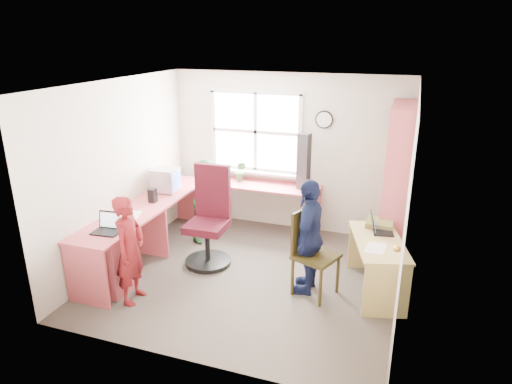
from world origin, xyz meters
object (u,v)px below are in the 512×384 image
wooden_chair (311,249)px  person_red (130,250)px  swivel_chair (210,222)px  person_green (209,200)px  bookshelf (396,187)px  crt_monitor (166,180)px  laptop_left (109,227)px  potted_plant (241,171)px  right_desk (377,254)px  cd_tower (304,161)px  laptop_right (379,227)px  person_navy (309,237)px  l_desk (146,238)px

wooden_chair → person_red: 2.06m
swivel_chair → person_green: size_ratio=1.08×
person_red → person_green: (0.13, 1.83, -0.02)m
bookshelf → crt_monitor: size_ratio=5.77×
bookshelf → swivel_chair: bookshelf is taller
swivel_chair → laptop_left: 1.32m
potted_plant → swivel_chair: bearing=-88.3°
person_red → bookshelf: bearing=-56.3°
laptop_left → person_red: (0.37, -0.15, -0.17)m
right_desk → bookshelf: size_ratio=0.60×
swivel_chair → cd_tower: bearing=50.4°
swivel_chair → person_red: bearing=-112.5°
laptop_left → person_green: size_ratio=0.27×
swivel_chair → potted_plant: 1.30m
laptop_right → person_navy: size_ratio=0.26×
crt_monitor → person_green: bearing=17.6°
l_desk → swivel_chair: swivel_chair is taller
potted_plant → person_red: 2.47m
l_desk → swivel_chair: (0.67, 0.50, 0.11)m
wooden_chair → potted_plant: bearing=153.7°
potted_plant → wooden_chair: bearing=-47.1°
crt_monitor → wooden_chair: bearing=-21.5°
laptop_right → person_navy: bearing=113.1°
l_desk → wooden_chair: wooden_chair is taller
wooden_chair → laptop_right: (0.71, 0.53, 0.16)m
wooden_chair → laptop_left: bearing=-142.3°
person_navy → crt_monitor: bearing=-106.9°
wooden_chair → crt_monitor: (-2.33, 0.78, 0.37)m
laptop_left → potted_plant: size_ratio=1.06×
crt_monitor → potted_plant: (0.85, 0.80, -0.02)m
l_desk → person_red: 0.72m
wooden_chair → person_navy: 0.15m
crt_monitor → laptop_right: crt_monitor is taller
swivel_chair → l_desk: bearing=-145.0°
cd_tower → laptop_left: bearing=-116.4°
right_desk → person_red: size_ratio=0.99×
person_navy → cd_tower: bearing=-162.7°
l_desk → laptop_left: size_ratio=8.84×
l_desk → right_desk: l_desk is taller
right_desk → wooden_chair: wooden_chair is taller
wooden_chair → potted_plant: 2.19m
person_green → potted_plant: bearing=-10.3°
l_desk → person_navy: 2.10m
bookshelf → potted_plant: (-2.33, 0.29, -0.09)m
laptop_left → person_green: person_green is taller
potted_plant → person_navy: bearing=-47.1°
laptop_right → person_red: (-2.59, -1.37, -0.08)m
crt_monitor → potted_plant: bearing=40.4°
swivel_chair → potted_plant: swivel_chair is taller
l_desk → person_red: person_red is taller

